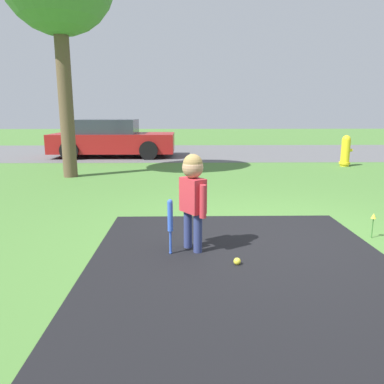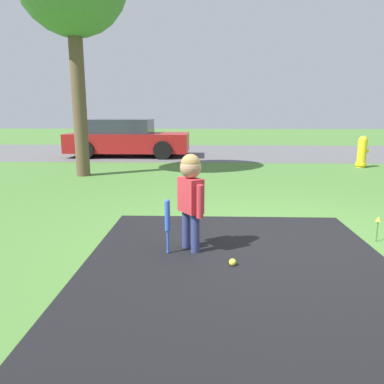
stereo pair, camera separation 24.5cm
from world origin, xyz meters
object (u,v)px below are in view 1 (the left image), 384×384
Objects in this scene: fire_hydrant at (346,151)px; baseball_bat at (170,219)px; parked_car at (112,139)px; sports_ball at (237,261)px; child at (193,189)px.

baseball_bat is at bearing -125.33° from fire_hydrant.
fire_hydrant is at bearing -19.41° from parked_car.
sports_ball is at bearing -72.20° from parked_car.
baseball_bat reaches higher than sports_ball.
baseball_bat is 0.70× the size of fire_hydrant.
parked_car reaches higher than child.
fire_hydrant is at bearing 59.90° from sports_ball.
parked_car is (-2.93, 9.25, 0.55)m from sports_ball.
baseball_bat is (-0.24, -0.12, -0.29)m from child.
child is 14.62× the size of sports_ball.
child reaches higher than fire_hydrant.
parked_car is at bearing 104.18° from baseball_bat.
sports_ball is 7.87m from fire_hydrant.
child is 7.74m from fire_hydrant.
fire_hydrant reaches higher than baseball_bat.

